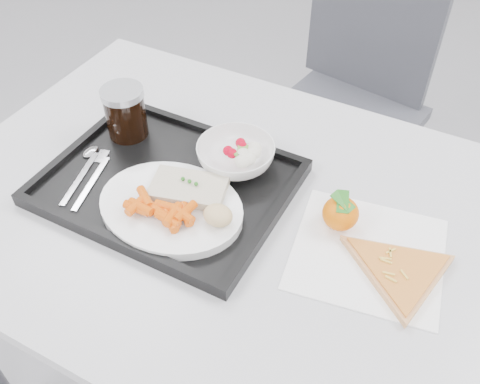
# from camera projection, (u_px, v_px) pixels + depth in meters

# --- Properties ---
(table) EXTENTS (1.20, 0.80, 0.75)m
(table) POSITION_uv_depth(u_px,v_px,m) (248.00, 234.00, 1.03)
(table) COLOR #BABBBD
(table) RESTS_ON ground
(chair) EXTENTS (0.48, 0.48, 0.93)m
(chair) POSITION_uv_depth(u_px,v_px,m) (353.00, 85.00, 1.66)
(chair) COLOR #3B3C43
(chair) RESTS_ON ground
(tray) EXTENTS (0.45, 0.35, 0.03)m
(tray) POSITION_uv_depth(u_px,v_px,m) (168.00, 184.00, 1.02)
(tray) COLOR black
(tray) RESTS_ON table
(dinner_plate) EXTENTS (0.27, 0.27, 0.02)m
(dinner_plate) POSITION_uv_depth(u_px,v_px,m) (171.00, 207.00, 0.96)
(dinner_plate) COLOR white
(dinner_plate) RESTS_ON tray
(fish_fillet) EXTENTS (0.15, 0.11, 0.03)m
(fish_fillet) POSITION_uv_depth(u_px,v_px,m) (189.00, 188.00, 0.97)
(fish_fillet) COLOR beige
(fish_fillet) RESTS_ON dinner_plate
(bread_roll) EXTENTS (0.06, 0.05, 0.03)m
(bread_roll) POSITION_uv_depth(u_px,v_px,m) (218.00, 215.00, 0.91)
(bread_roll) COLOR #E4AD7C
(bread_roll) RESTS_ON dinner_plate
(salad_bowl) EXTENTS (0.15, 0.15, 0.05)m
(salad_bowl) POSITION_uv_depth(u_px,v_px,m) (236.00, 155.00, 1.04)
(salad_bowl) COLOR white
(salad_bowl) RESTS_ON tray
(cola_glass) EXTENTS (0.09, 0.09, 0.11)m
(cola_glass) POSITION_uv_depth(u_px,v_px,m) (125.00, 111.00, 1.08)
(cola_glass) COLOR black
(cola_glass) RESTS_ON tray
(cutlery) EXTENTS (0.10, 0.17, 0.01)m
(cutlery) POSITION_uv_depth(u_px,v_px,m) (89.00, 169.00, 1.04)
(cutlery) COLOR silver
(cutlery) RESTS_ON tray
(napkin) EXTENTS (0.28, 0.28, 0.00)m
(napkin) POSITION_uv_depth(u_px,v_px,m) (368.00, 253.00, 0.91)
(napkin) COLOR white
(napkin) RESTS_ON table
(tangerine) EXTENTS (0.07, 0.07, 0.07)m
(tangerine) POSITION_uv_depth(u_px,v_px,m) (341.00, 213.00, 0.93)
(tangerine) COLOR orange
(tangerine) RESTS_ON napkin
(pizza_slice) EXTENTS (0.27, 0.27, 0.02)m
(pizza_slice) POSITION_uv_depth(u_px,v_px,m) (399.00, 271.00, 0.87)
(pizza_slice) COLOR tan
(pizza_slice) RESTS_ON napkin
(carrot_pile) EXTENTS (0.13, 0.07, 0.03)m
(carrot_pile) POSITION_uv_depth(u_px,v_px,m) (162.00, 211.00, 0.92)
(carrot_pile) COLOR #DE5209
(carrot_pile) RESTS_ON dinner_plate
(salad_contents) EXTENTS (0.07, 0.07, 0.02)m
(salad_contents) POSITION_uv_depth(u_px,v_px,m) (245.00, 153.00, 1.02)
(salad_contents) COLOR #B70018
(salad_contents) RESTS_ON salad_bowl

